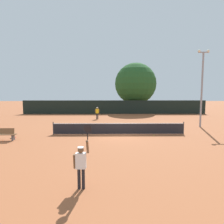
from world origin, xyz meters
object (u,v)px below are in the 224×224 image
object	(u,v)px
spare_racket	(14,138)
courtside_bench	(3,134)
tennis_ball	(154,135)
large_tree	(136,84)
player_serving	(81,161)
light_pole	(202,83)
player_receiving	(97,112)
parked_car_near	(100,106)
parked_car_mid	(122,106)

from	to	relation	value
spare_racket	courtside_bench	bearing A→B (deg)	-112.82
tennis_ball	large_tree	xyz separation A→B (m)	(0.90, 19.31, 5.02)
player_serving	spare_racket	bearing A→B (deg)	128.64
spare_racket	large_tree	bearing A→B (deg)	58.67
player_serving	light_pole	world-z (taller)	light_pole
large_tree	courtside_bench	bearing A→B (deg)	-121.02
player_receiving	tennis_ball	distance (m)	11.19
player_receiving	parked_car_near	distance (m)	14.44
tennis_ball	parked_car_near	size ratio (longest dim) A/B	0.02
large_tree	parked_car_mid	world-z (taller)	large_tree
player_receiving	courtside_bench	bearing A→B (deg)	60.99
spare_racket	courtside_bench	size ratio (longest dim) A/B	0.29
tennis_ball	light_pole	size ratio (longest dim) A/B	0.01
player_serving	parked_car_mid	distance (m)	32.29
tennis_ball	parked_car_near	distance (m)	24.92
light_pole	large_tree	size ratio (longest dim) A/B	0.89
spare_racket	light_pole	distance (m)	18.14
courtside_bench	parked_car_near	world-z (taller)	parked_car_near
tennis_ball	spare_racket	xyz separation A→B (m)	(-11.28, -0.69, -0.01)
player_serving	spare_racket	size ratio (longest dim) A/B	4.72
spare_racket	light_pole	size ratio (longest dim) A/B	0.07
courtside_bench	parked_car_near	size ratio (longest dim) A/B	0.42
courtside_bench	parked_car_near	xyz separation A→B (m)	(5.83, 25.75, 0.30)
parked_car_mid	tennis_ball	bearing A→B (deg)	-85.74
player_serving	large_tree	size ratio (longest dim) A/B	0.28
large_tree	parked_car_mid	size ratio (longest dim) A/B	2.06
player_receiving	spare_racket	distance (m)	12.07
parked_car_mid	player_receiving	bearing A→B (deg)	-105.83
parked_car_near	parked_car_mid	xyz separation A→B (m)	(4.55, -1.01, 0.00)
tennis_ball	parked_car_mid	world-z (taller)	parked_car_mid
courtside_bench	large_tree	size ratio (longest dim) A/B	0.21
light_pole	parked_car_mid	world-z (taller)	light_pole
large_tree	parked_car_near	xyz separation A→B (m)	(-6.70, 4.91, -4.28)
spare_racket	parked_car_near	size ratio (longest dim) A/B	0.12
parked_car_near	player_receiving	bearing A→B (deg)	-84.26
parked_car_mid	large_tree	bearing A→B (deg)	-59.96
courtside_bench	light_pole	xyz separation A→B (m)	(17.31, 5.52, 3.99)
tennis_ball	courtside_bench	distance (m)	11.74
tennis_ball	courtside_bench	world-z (taller)	courtside_bench
light_pole	tennis_ball	bearing A→B (deg)	-144.92
tennis_ball	parked_car_near	xyz separation A→B (m)	(-5.80, 24.22, 0.74)
player_serving	tennis_ball	world-z (taller)	player_serving
tennis_ball	player_receiving	bearing A→B (deg)	118.68
light_pole	parked_car_mid	distance (m)	20.76
spare_racket	parked_car_near	bearing A→B (deg)	77.60
courtside_bench	large_tree	distance (m)	24.74
player_serving	tennis_ball	distance (m)	10.12
player_serving	tennis_ball	size ratio (longest dim) A/B	35.96
player_serving	spare_racket	world-z (taller)	player_serving
courtside_bench	player_serving	bearing A→B (deg)	-46.83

